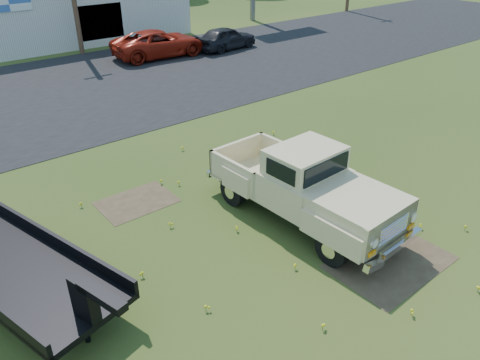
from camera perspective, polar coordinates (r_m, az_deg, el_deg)
name	(u,v)px	position (r m, az deg, el deg)	size (l,w,h in m)	color
ground	(264,230)	(12.84, 2.95, -6.11)	(140.00, 140.00, 0.00)	#2E4717
asphalt_lot	(61,93)	(24.95, -20.96, 9.84)	(90.00, 14.00, 0.02)	black
dirt_patch_a	(390,262)	(12.29, 17.83, -9.54)	(3.00, 2.00, 0.01)	#473726
dirt_patch_b	(137,202)	(14.38, -12.47, -2.64)	(2.20, 1.60, 0.01)	#473726
commercial_building	(77,6)	(37.51, -19.29, 19.35)	(14.20, 8.20, 4.15)	#B8B8B4
vintage_pickup_truck	(303,184)	(12.86, 7.72, -0.53)	(2.35, 6.05, 2.19)	beige
flatbed_trailer	(13,263)	(11.47, -25.92, -9.09)	(2.08, 6.24, 1.70)	black
red_pickup	(159,44)	(30.46, -9.82, 16.07)	(2.68, 5.81, 1.61)	maroon
dark_sedan	(226,38)	(31.90, -1.72, 16.89)	(1.73, 4.30, 1.47)	black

